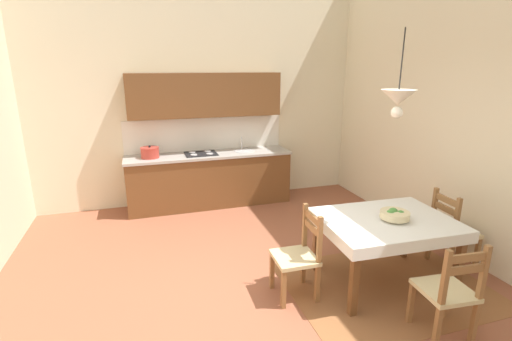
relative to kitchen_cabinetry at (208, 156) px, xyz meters
name	(u,v)px	position (x,y,z in m)	size (l,w,h in m)	color
ground_plane	(261,308)	(-0.04, -2.96, -0.91)	(6.01, 7.07, 0.10)	#99563D
wall_back	(200,84)	(-0.04, 0.33, 1.16)	(6.01, 0.12, 4.04)	beige
wall_right	(506,94)	(2.72, -2.96, 1.16)	(0.12, 7.07, 4.04)	beige
area_rug	(386,286)	(1.36, -3.07, -0.85)	(2.10, 1.60, 0.01)	#935B35
kitchen_cabinetry	(208,156)	(0.00, 0.00, 0.00)	(2.73, 0.63, 2.20)	brown
dining_table	(386,229)	(1.36, -2.97, -0.22)	(1.42, 1.10, 0.75)	brown
dining_chair_tv_side	(298,256)	(0.38, -2.91, -0.41)	(0.43, 0.43, 0.93)	#D1BC89
dining_chair_window_side	(452,231)	(2.34, -2.91, -0.41)	(0.44, 0.44, 0.93)	#D1BC89
dining_chair_camera_side	(448,292)	(1.35, -3.87, -0.41)	(0.46, 0.46, 0.93)	#D1BC89
fruit_bowl	(395,215)	(1.41, -3.02, -0.04)	(0.30, 0.30, 0.12)	beige
pendant_lamp	(398,98)	(1.25, -3.09, 1.16)	(0.32, 0.32, 0.80)	black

